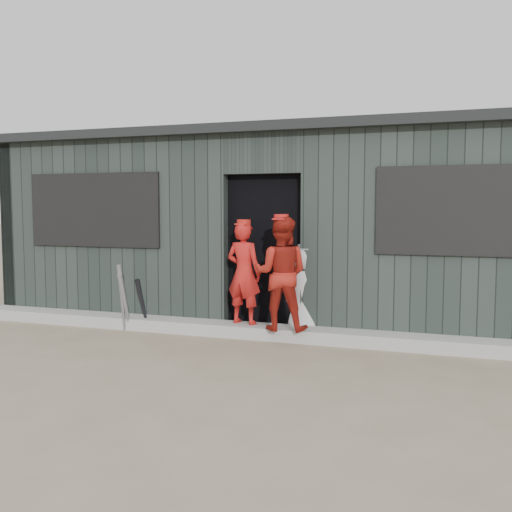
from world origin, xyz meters
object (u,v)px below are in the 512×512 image
(player_red_left, at_px, (244,273))
(player_red_right, at_px, (281,273))
(player_grey_back, at_px, (304,291))
(bat_right, at_px, (142,304))
(bat_mid, at_px, (122,297))
(dugout, at_px, (293,228))
(bat_left, at_px, (125,302))

(player_red_left, relative_size, player_red_right, 0.95)
(player_grey_back, bearing_deg, bat_right, 12.11)
(bat_mid, height_order, player_red_right, player_red_right)
(player_grey_back, distance_m, dugout, 1.66)
(bat_mid, xyz_separation_m, player_grey_back, (2.27, 0.51, 0.12))
(bat_right, relative_size, dugout, 0.09)
(player_red_right, bearing_deg, bat_right, -7.66)
(bat_left, xyz_separation_m, player_grey_back, (2.23, 0.51, 0.18))
(bat_left, height_order, player_red_left, player_red_left)
(bat_left, relative_size, player_red_right, 0.57)
(bat_right, relative_size, player_red_right, 0.53)
(bat_right, xyz_separation_m, player_red_right, (1.88, -0.06, 0.47))
(player_grey_back, xyz_separation_m, dugout, (-0.53, 1.39, 0.73))
(player_red_left, bearing_deg, player_grey_back, -149.95)
(player_red_left, xyz_separation_m, player_red_right, (0.54, -0.20, 0.03))
(bat_mid, relative_size, bat_right, 1.23)
(bat_mid, bearing_deg, dugout, 47.50)
(player_red_right, distance_m, player_grey_back, 0.55)
(bat_right, bearing_deg, dugout, 49.52)
(player_grey_back, bearing_deg, bat_mid, 14.04)
(player_grey_back, height_order, dugout, dugout)
(player_red_left, bearing_deg, dugout, -85.52)
(player_red_left, bearing_deg, bat_mid, 20.36)
(player_grey_back, bearing_deg, player_red_right, 70.67)
(bat_right, bearing_deg, player_red_left, 6.08)
(bat_left, xyz_separation_m, player_red_right, (2.06, 0.06, 0.44))
(bat_mid, height_order, bat_right, bat_mid)
(bat_left, height_order, bat_right, bat_left)
(bat_left, bearing_deg, player_grey_back, 12.94)
(bat_left, distance_m, player_grey_back, 2.29)
(bat_left, relative_size, player_red_left, 0.60)
(bat_mid, relative_size, player_red_right, 0.65)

